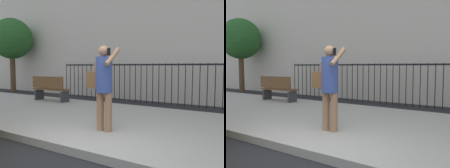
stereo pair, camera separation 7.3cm
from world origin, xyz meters
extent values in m
plane|color=black|center=(0.00, 0.00, 0.00)|extent=(60.00, 60.00, 0.00)
cube|color=#9E9B93|center=(0.00, 2.20, 0.07)|extent=(28.00, 4.40, 0.15)
cube|color=black|center=(0.00, 5.90, 1.55)|extent=(12.00, 0.04, 0.06)
cylinder|color=black|center=(-6.00, 5.90, 0.80)|extent=(0.03, 0.03, 1.60)
cylinder|color=black|center=(-5.74, 5.90, 0.80)|extent=(0.03, 0.03, 1.60)
cylinder|color=black|center=(-5.49, 5.90, 0.80)|extent=(0.03, 0.03, 1.60)
cylinder|color=black|center=(-5.23, 5.90, 0.80)|extent=(0.03, 0.03, 1.60)
cylinder|color=black|center=(-4.98, 5.90, 0.80)|extent=(0.03, 0.03, 1.60)
cylinder|color=black|center=(-4.72, 5.90, 0.80)|extent=(0.03, 0.03, 1.60)
cylinder|color=black|center=(-4.47, 5.90, 0.80)|extent=(0.03, 0.03, 1.60)
cylinder|color=black|center=(-4.21, 5.90, 0.80)|extent=(0.03, 0.03, 1.60)
cylinder|color=black|center=(-3.96, 5.90, 0.80)|extent=(0.03, 0.03, 1.60)
cylinder|color=black|center=(-3.70, 5.90, 0.80)|extent=(0.03, 0.03, 1.60)
cylinder|color=black|center=(-3.45, 5.90, 0.80)|extent=(0.03, 0.03, 1.60)
cylinder|color=black|center=(-3.19, 5.90, 0.80)|extent=(0.03, 0.03, 1.60)
cylinder|color=black|center=(-2.94, 5.90, 0.80)|extent=(0.03, 0.03, 1.60)
cylinder|color=black|center=(-2.68, 5.90, 0.80)|extent=(0.03, 0.03, 1.60)
cylinder|color=black|center=(-2.43, 5.90, 0.80)|extent=(0.03, 0.03, 1.60)
cylinder|color=black|center=(-2.17, 5.90, 0.80)|extent=(0.03, 0.03, 1.60)
cylinder|color=black|center=(-1.91, 5.90, 0.80)|extent=(0.03, 0.03, 1.60)
cylinder|color=black|center=(-1.66, 5.90, 0.80)|extent=(0.03, 0.03, 1.60)
cylinder|color=black|center=(-1.40, 5.90, 0.80)|extent=(0.03, 0.03, 1.60)
cylinder|color=black|center=(-1.15, 5.90, 0.80)|extent=(0.03, 0.03, 1.60)
cylinder|color=black|center=(-0.89, 5.90, 0.80)|extent=(0.03, 0.03, 1.60)
cylinder|color=black|center=(-0.64, 5.90, 0.80)|extent=(0.03, 0.03, 1.60)
cylinder|color=black|center=(-0.38, 5.90, 0.80)|extent=(0.03, 0.03, 1.60)
cylinder|color=black|center=(-0.13, 5.90, 0.80)|extent=(0.03, 0.03, 1.60)
cylinder|color=black|center=(0.13, 5.90, 0.80)|extent=(0.03, 0.03, 1.60)
cylinder|color=black|center=(0.38, 5.90, 0.80)|extent=(0.03, 0.03, 1.60)
cylinder|color=black|center=(0.64, 5.90, 0.80)|extent=(0.03, 0.03, 1.60)
cylinder|color=black|center=(0.89, 5.90, 0.80)|extent=(0.03, 0.03, 1.60)
cylinder|color=black|center=(1.15, 5.90, 0.80)|extent=(0.03, 0.03, 1.60)
cylinder|color=#936B4C|center=(-0.37, 1.13, 0.55)|extent=(0.15, 0.15, 0.80)
cylinder|color=#936B4C|center=(-0.57, 1.13, 0.55)|extent=(0.15, 0.15, 0.80)
cylinder|color=#33478C|center=(-0.47, 1.13, 1.31)|extent=(0.35, 0.35, 0.73)
sphere|color=#936B4C|center=(-0.47, 1.13, 1.79)|extent=(0.23, 0.23, 0.23)
cylinder|color=#936B4C|center=(-0.27, 1.13, 1.68)|extent=(0.10, 0.51, 0.39)
cylinder|color=#936B4C|center=(-0.67, 1.12, 1.29)|extent=(0.09, 0.09, 0.55)
cube|color=black|center=(-0.32, 1.07, 1.77)|extent=(0.07, 0.01, 0.15)
cube|color=brown|center=(-0.73, 1.12, 1.20)|extent=(0.28, 0.17, 0.34)
cube|color=brown|center=(-4.62, 3.58, 0.60)|extent=(1.60, 0.45, 0.05)
cube|color=brown|center=(-4.62, 3.38, 0.88)|extent=(1.60, 0.06, 0.44)
cube|color=#333338|center=(-5.32, 3.58, 0.35)|extent=(0.08, 0.41, 0.40)
cube|color=#333338|center=(-3.92, 3.58, 0.35)|extent=(0.08, 0.41, 0.40)
cylinder|color=#4C3823|center=(-9.56, 5.37, 1.20)|extent=(0.28, 0.28, 2.40)
sphere|color=#235623|center=(-9.56, 5.37, 3.02)|extent=(2.24, 2.24, 2.24)
camera|label=1|loc=(2.25, -2.85, 1.48)|focal=38.01mm
camera|label=2|loc=(2.31, -2.81, 1.48)|focal=38.01mm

